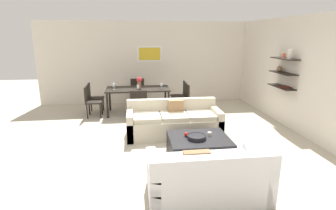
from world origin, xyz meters
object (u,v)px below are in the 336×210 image
at_px(wine_glass_left_far, 114,85).
at_px(sofa_beige, 174,122).
at_px(wine_glass_left_near, 114,85).
at_px(dining_chair_left_near, 91,99).
at_px(dining_chair_left_far, 93,96).
at_px(dining_chair_foot, 139,104).
at_px(decorative_bowl, 197,137).
at_px(apple_on_coffee_table, 186,134).
at_px(dining_chair_right_far, 181,94).
at_px(wine_glass_right_near, 161,85).
at_px(loveseat_white, 207,178).
at_px(candle_jar, 209,134).
at_px(wine_glass_foot, 138,87).
at_px(coffee_table, 199,147).
at_px(dining_table, 138,91).
at_px(centerpiece_vase, 139,82).
at_px(dining_chair_head, 138,91).
at_px(dining_chair_right_near, 184,97).

bearing_deg(wine_glass_left_far, sofa_beige, -53.48).
bearing_deg(wine_glass_left_near, dining_chair_left_near, -171.99).
xyz_separation_m(dining_chair_left_near, dining_chair_left_far, (0.00, 0.40, 0.00)).
distance_m(sofa_beige, dining_chair_foot, 1.29).
relative_size(decorative_bowl, apple_on_coffee_table, 4.36).
relative_size(dining_chair_right_far, wine_glass_right_near, 6.04).
height_order(loveseat_white, dining_chair_left_near, dining_chair_left_near).
distance_m(dining_chair_right_far, wine_glass_right_near, 0.80).
bearing_deg(candle_jar, wine_glass_foot, 116.93).
xyz_separation_m(coffee_table, wine_glass_left_far, (-1.77, 3.18, 0.67)).
xyz_separation_m(loveseat_white, dining_chair_left_far, (-2.22, 4.57, 0.21)).
bearing_deg(dining_table, dining_chair_left_near, -171.36).
bearing_deg(centerpiece_vase, apple_on_coffee_table, -74.64).
xyz_separation_m(coffee_table, dining_chair_left_near, (-2.42, 2.87, 0.31)).
bearing_deg(coffee_table, loveseat_white, -98.67).
bearing_deg(decorative_bowl, sofa_beige, 100.94).
bearing_deg(wine_glass_left_near, sofa_beige, -50.17).
distance_m(dining_chair_left_near, wine_glass_left_far, 0.80).
relative_size(coffee_table, decorative_bowl, 3.19).
bearing_deg(apple_on_coffee_table, wine_glass_right_near, 93.52).
bearing_deg(dining_chair_head, dining_table, -90.00).
relative_size(decorative_bowl, candle_jar, 4.50).
bearing_deg(dining_chair_right_near, decorative_bowl, -95.82).
distance_m(dining_chair_foot, wine_glass_left_near, 1.07).
xyz_separation_m(loveseat_white, dining_chair_foot, (-0.89, 3.51, 0.21)).
distance_m(dining_chair_right_near, wine_glass_left_far, 2.06).
bearing_deg(decorative_bowl, apple_on_coffee_table, 138.72).
height_order(loveseat_white, dining_chair_foot, dining_chair_foot).
distance_m(wine_glass_left_far, wine_glass_right_near, 1.38).
bearing_deg(decorative_bowl, dining_chair_head, 104.43).
bearing_deg(dining_chair_right_near, dining_chair_foot, -153.77).
relative_size(decorative_bowl, centerpiece_vase, 1.05).
relative_size(sofa_beige, wine_glass_right_near, 14.65).
distance_m(apple_on_coffee_table, wine_glass_left_near, 3.29).
relative_size(dining_chair_head, dining_chair_right_near, 1.00).
bearing_deg(apple_on_coffee_table, wine_glass_foot, 108.27).
height_order(loveseat_white, dining_chair_head, dining_chair_head).
relative_size(coffee_table, dining_chair_right_far, 1.29).
xyz_separation_m(dining_table, centerpiece_vase, (0.05, -0.03, 0.27)).
xyz_separation_m(decorative_bowl, dining_chair_left_near, (-2.35, 2.93, 0.08)).
height_order(sofa_beige, wine_glass_right_near, wine_glass_right_near).
bearing_deg(candle_jar, dining_chair_right_far, 89.87).
bearing_deg(wine_glass_right_near, dining_chair_left_far, 171.16).
bearing_deg(dining_chair_foot, wine_glass_left_far, 125.21).
distance_m(loveseat_white, decorative_bowl, 1.25).
xyz_separation_m(candle_jar, apple_on_coffee_table, (-0.46, -0.00, 0.01)).
height_order(loveseat_white, dining_chair_right_far, dining_chair_right_far).
relative_size(dining_chair_right_far, dining_chair_foot, 1.00).
bearing_deg(centerpiece_vase, wine_glass_left_near, -173.40).
relative_size(dining_chair_head, wine_glass_right_near, 6.04).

